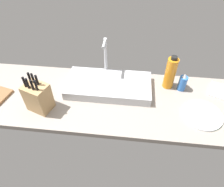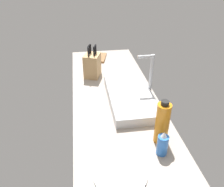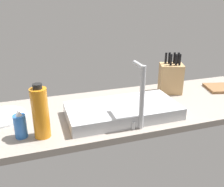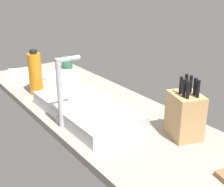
% 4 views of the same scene
% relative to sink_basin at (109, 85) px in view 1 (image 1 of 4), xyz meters
% --- Properties ---
extents(countertop_slab, '(1.98, 0.59, 0.04)m').
position_rel_sink_basin_xyz_m(countertop_slab, '(-0.00, -0.10, -0.05)').
color(countertop_slab, gray).
rests_on(countertop_slab, ground).
extents(sink_basin, '(0.59, 0.29, 0.06)m').
position_rel_sink_basin_xyz_m(sink_basin, '(0.00, 0.00, 0.00)').
color(sink_basin, '#B7BABF').
rests_on(sink_basin, countertop_slab).
extents(faucet, '(0.06, 0.11, 0.31)m').
position_rel_sink_basin_xyz_m(faucet, '(-0.04, 0.14, 0.15)').
color(faucet, '#B7BABF').
rests_on(faucet, countertop_slab).
extents(knife_block, '(0.17, 0.16, 0.26)m').
position_rel_sink_basin_xyz_m(knife_block, '(-0.42, -0.23, 0.07)').
color(knife_block, tan).
rests_on(knife_block, countertop_slab).
extents(soap_bottle, '(0.06, 0.06, 0.14)m').
position_rel_sink_basin_xyz_m(soap_bottle, '(0.51, 0.05, 0.03)').
color(soap_bottle, blue).
rests_on(soap_bottle, countertop_slab).
extents(water_bottle, '(0.07, 0.07, 0.26)m').
position_rel_sink_basin_xyz_m(water_bottle, '(0.42, 0.08, 0.09)').
color(water_bottle, orange).
rests_on(water_bottle, countertop_slab).
extents(dinner_plate, '(0.25, 0.25, 0.01)m').
position_rel_sink_basin_xyz_m(dinner_plate, '(0.61, -0.18, -0.03)').
color(dinner_plate, white).
rests_on(dinner_plate, countertop_slab).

